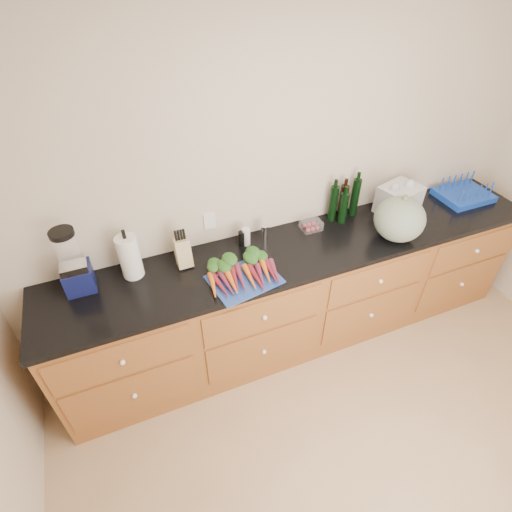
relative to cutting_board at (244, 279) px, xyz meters
name	(u,v)px	position (x,y,z in m)	size (l,w,h in m)	color
ground	(392,485)	(0.53, -1.14, -0.95)	(4.00, 4.00, 0.00)	#9E7D5C
wall_back	(288,179)	(0.53, 0.48, 0.35)	(4.10, 0.05, 2.60)	beige
cabinets	(301,295)	(0.53, 0.16, -0.49)	(3.60, 0.64, 0.90)	brown
countertop	(306,248)	(0.53, 0.16, -0.03)	(3.64, 0.62, 0.04)	black
cutting_board	(244,279)	(0.00, 0.00, 0.00)	(0.42, 0.32, 0.01)	#234192
carrots	(242,272)	(0.00, 0.04, 0.03)	(0.44, 0.33, 0.06)	orange
squash	(399,219)	(1.16, 0.01, 0.15)	(0.35, 0.35, 0.32)	slate
blender_appliance	(73,265)	(-0.96, 0.32, 0.18)	(0.17, 0.17, 0.44)	#0E1345
paper_towel	(130,257)	(-0.64, 0.32, 0.14)	(0.13, 0.13, 0.30)	white
knife_block	(183,252)	(-0.31, 0.30, 0.09)	(0.10, 0.10, 0.19)	tan
grinder_salt	(246,237)	(0.15, 0.34, 0.06)	(0.06, 0.06, 0.13)	silver
grinder_pepper	(242,239)	(0.11, 0.34, 0.05)	(0.05, 0.05, 0.12)	black
canister_chrome	(265,233)	(0.29, 0.34, 0.05)	(0.05, 0.05, 0.12)	white
tomato_box	(311,225)	(0.65, 0.33, 0.03)	(0.14, 0.11, 0.07)	white
bottles	(344,202)	(0.94, 0.37, 0.13)	(0.25, 0.13, 0.30)	black
grocery_bag	(399,200)	(1.38, 0.28, 0.10)	(0.30, 0.24, 0.22)	white
dish_rack	(464,193)	(2.02, 0.24, 0.03)	(0.41, 0.32, 0.16)	#133BAB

